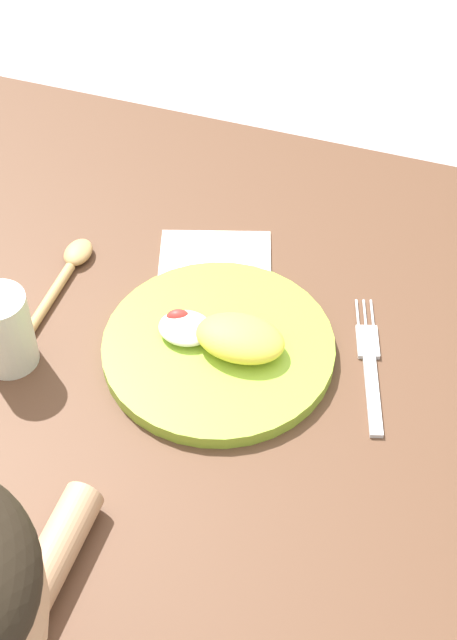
{
  "coord_description": "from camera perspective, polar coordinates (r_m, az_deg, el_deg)",
  "views": [
    {
      "loc": [
        0.31,
        -0.65,
        1.56
      ],
      "look_at": [
        0.08,
        0.04,
        0.76
      ],
      "focal_mm": 50.69,
      "sensor_mm": 36.0,
      "label": 1
    }
  ],
  "objects": [
    {
      "name": "ground_plane",
      "position": [
        1.71,
        -3.0,
        -17.92
      ],
      "size": [
        8.0,
        8.0,
        0.0
      ],
      "primitive_type": "plane",
      "color": "beige"
    },
    {
      "name": "dining_table",
      "position": [
        1.18,
        -4.19,
        -5.02
      ],
      "size": [
        1.39,
        0.91,
        0.74
      ],
      "color": "#543523",
      "rests_on": "ground_plane"
    },
    {
      "name": "plate",
      "position": [
        1.06,
        -0.53,
        -1.63
      ],
      "size": [
        0.27,
        0.27,
        0.05
      ],
      "color": "#93BB35",
      "rests_on": "dining_table"
    },
    {
      "name": "fork",
      "position": [
        1.07,
        8.92,
        -2.96
      ],
      "size": [
        0.08,
        0.2,
        0.01
      ],
      "rotation": [
        0.0,
        0.0,
        1.87
      ],
      "color": "silver",
      "rests_on": "dining_table"
    },
    {
      "name": "spoon",
      "position": [
        1.16,
        -10.51,
        2.53
      ],
      "size": [
        0.04,
        0.22,
        0.02
      ],
      "rotation": [
        0.0,
        0.0,
        1.58
      ],
      "color": "tan",
      "rests_on": "dining_table"
    },
    {
      "name": "drinking_cup",
      "position": [
        1.06,
        -13.99,
        -0.64
      ],
      "size": [
        0.07,
        0.07,
        0.1
      ],
      "primitive_type": "cylinder",
      "color": "silver",
      "rests_on": "dining_table"
    },
    {
      "name": "napkin",
      "position": [
        1.18,
        -0.85,
        3.85
      ],
      "size": [
        0.17,
        0.15,
        0.0
      ],
      "primitive_type": "cube",
      "rotation": [
        0.0,
        0.0,
        0.31
      ],
      "color": "white",
      "rests_on": "dining_table"
    }
  ]
}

